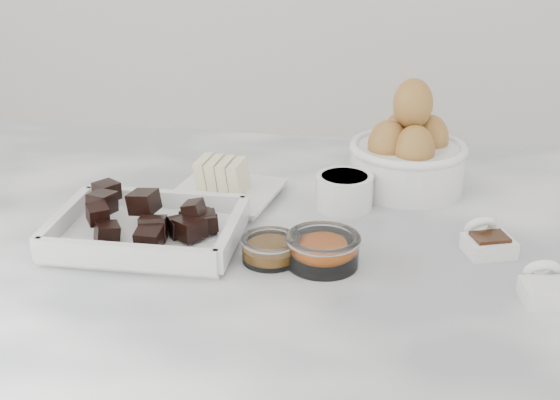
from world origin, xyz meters
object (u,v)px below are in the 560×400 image
Objects in this scene: butter_plate at (224,186)px; sugar_ramekin at (344,190)px; salt_spoon at (547,287)px; vanilla_spoon at (487,241)px; egg_bowl at (408,154)px; honey_bowl at (270,249)px; zest_bowl at (323,249)px; chocolate_dish at (147,224)px.

butter_plate is 0.16m from sugar_ramekin.
vanilla_spoon is at bearing 117.84° from salt_spoon.
vanilla_spoon is at bearing -29.68° from sugar_ramekin.
egg_bowl is 0.21m from vanilla_spoon.
butter_plate reaches higher than honey_bowl.
zest_bowl is at bearing 171.54° from salt_spoon.
vanilla_spoon is (0.10, -0.18, -0.04)m from egg_bowl.
vanilla_spoon is at bearing 15.01° from honey_bowl.
sugar_ramekin is 0.30m from salt_spoon.
vanilla_spoon is 0.11m from salt_spoon.
chocolate_dish is 3.13× the size of salt_spoon.
egg_bowl is at bearing 70.64° from zest_bowl.
vanilla_spoon is at bearing 19.66° from zest_bowl.
chocolate_dish reaches higher than butter_plate.
vanilla_spoon is at bearing 6.19° from chocolate_dish.
vanilla_spoon is (0.40, 0.04, -0.01)m from chocolate_dish.
sugar_ramekin is 1.11× the size of honey_bowl.
butter_plate is at bearing 133.04° from zest_bowl.
vanilla_spoon is (0.18, -0.10, -0.01)m from sugar_ramekin.
egg_bowl reaches higher than vanilla_spoon.
chocolate_dish is 2.96× the size of sugar_ramekin.
butter_plate is 0.22m from zest_bowl.
vanilla_spoon and salt_spoon have the same top height.
egg_bowl is 0.29m from honey_bowl.
sugar_ramekin is 0.88× the size of zest_bowl.
salt_spoon is at bearing -62.16° from vanilla_spoon.
vanilla_spoon is at bearing -16.31° from butter_plate.
honey_bowl is at bearing -60.41° from butter_plate.
egg_bowl reaches higher than sugar_ramekin.
zest_bowl is (-0.09, -0.25, -0.03)m from egg_bowl.
chocolate_dish reaches higher than zest_bowl.
zest_bowl is (-0.01, -0.17, -0.00)m from sugar_ramekin.
egg_bowl is 0.32m from salt_spoon.
chocolate_dish reaches higher than sugar_ramekin.
sugar_ramekin is at bearing 0.53° from butter_plate.
butter_plate is at bearing 152.93° from salt_spoon.
salt_spoon is (0.45, -0.06, -0.01)m from chocolate_dish.
chocolate_dish is 0.38m from egg_bowl.
vanilla_spoon reaches higher than honey_bowl.
zest_bowl is at bearing -109.36° from egg_bowl.
sugar_ramekin is 0.97× the size of vanilla_spoon.
egg_bowl reaches higher than chocolate_dish.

